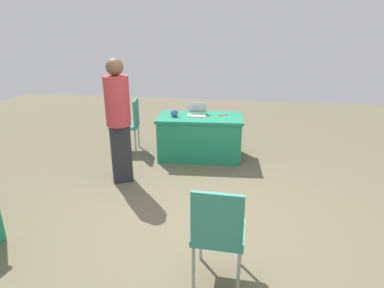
% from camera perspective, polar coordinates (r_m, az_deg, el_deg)
% --- Properties ---
extents(ground_plane, '(14.40, 14.40, 0.00)m').
position_cam_1_polar(ground_plane, '(3.78, 1.11, -14.41)').
color(ground_plane, brown).
extents(table_foreground, '(1.50, 0.92, 0.74)m').
position_cam_1_polar(table_foreground, '(5.59, 1.44, 1.37)').
color(table_foreground, '#1E7A56').
rests_on(table_foreground, ground).
extents(chair_tucked_left, '(0.51, 0.51, 0.96)m').
position_cam_1_polar(chair_tucked_left, '(5.94, -11.05, 3.93)').
color(chair_tucked_left, '#9E9993').
rests_on(chair_tucked_left, ground).
extents(chair_aisle, '(0.45, 0.45, 0.95)m').
position_cam_1_polar(chair_aisle, '(2.78, 4.70, -14.91)').
color(chair_aisle, '#9E9993').
rests_on(chair_aisle, ground).
extents(person_attendee_standing, '(0.46, 0.46, 1.78)m').
position_cam_1_polar(person_attendee_standing, '(4.58, -12.98, 4.94)').
color(person_attendee_standing, '#26262D').
rests_on(person_attendee_standing, ground).
extents(laptop_silver, '(0.34, 0.31, 0.21)m').
position_cam_1_polar(laptop_silver, '(5.53, 0.87, 5.56)').
color(laptop_silver, silver).
rests_on(laptop_silver, table_foreground).
extents(yarn_ball, '(0.13, 0.13, 0.13)m').
position_cam_1_polar(yarn_ball, '(5.43, -3.17, 5.53)').
color(yarn_ball, '#3F5999').
rests_on(yarn_ball, table_foreground).
extents(scissors_red, '(0.16, 0.14, 0.01)m').
position_cam_1_polar(scissors_red, '(5.55, 5.48, 5.14)').
color(scissors_red, red).
rests_on(scissors_red, table_foreground).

